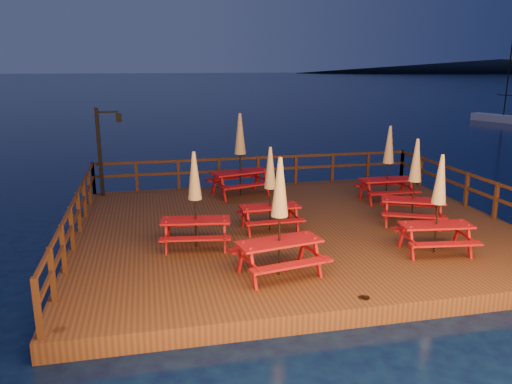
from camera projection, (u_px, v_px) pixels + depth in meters
ground at (295, 238)px, 14.15m from camera, size 500.00×500.00×0.00m
deck at (295, 232)px, 14.10m from camera, size 12.00×10.00×0.40m
deck_piles at (295, 248)px, 14.22m from camera, size 11.44×9.44×1.40m
railing at (279, 184)px, 15.54m from camera, size 11.80×9.75×1.10m
lamp_post at (104, 144)px, 16.78m from camera, size 0.85×0.18×3.00m
headland_right at (501, 66)px, 269.22m from camera, size 230.40×86.40×7.00m
sailboat at (506, 119)px, 41.57m from camera, size 3.06×6.02×8.97m
picnic_table_0 at (280, 215)px, 10.43m from camera, size 2.05×1.80×2.57m
picnic_table_1 at (240, 153)px, 16.87m from camera, size 2.33×2.09×2.81m
picnic_table_2 at (415, 181)px, 13.79m from camera, size 2.13×1.97×2.44m
picnic_table_3 at (388, 163)px, 16.19m from camera, size 1.77×1.46×2.49m
picnic_table_4 at (270, 188)px, 13.32m from camera, size 1.65×1.37×2.30m
picnic_table_5 at (438, 203)px, 11.70m from camera, size 1.83×1.58×2.39m
picnic_table_6 at (195, 199)px, 12.05m from camera, size 1.85×1.60×2.40m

